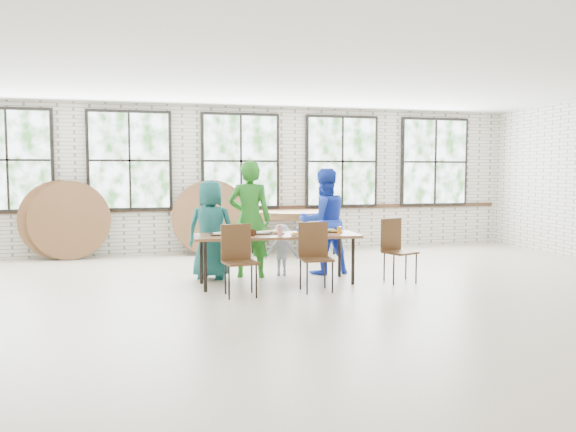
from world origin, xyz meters
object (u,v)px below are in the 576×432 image
dining_table (277,238)px  chair_near_right (315,250)px  chair_near_left (238,254)px  storage_table (293,220)px

dining_table → chair_near_right: chair_near_right is taller
dining_table → chair_near_left: 0.89m
storage_table → chair_near_right: bearing=-95.6°
chair_near_left → chair_near_right: 1.09m
chair_near_right → storage_table: 3.49m
dining_table → storage_table: 3.07m
chair_near_right → chair_near_left: bearing=-174.5°
chair_near_left → chair_near_right: (1.09, 0.05, 0.00)m
chair_near_left → storage_table: bearing=54.8°
chair_near_left → storage_table: chair_near_left is taller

